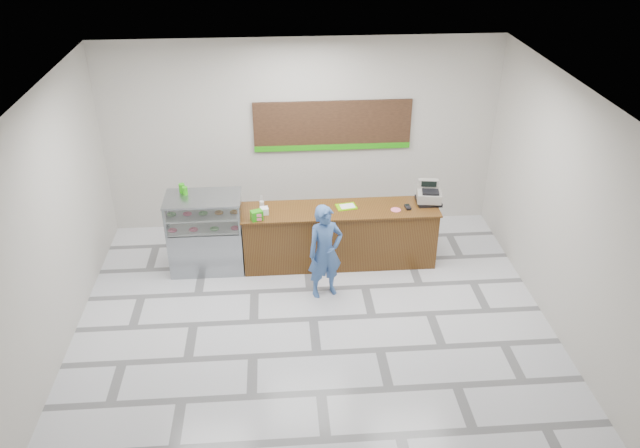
{
  "coord_description": "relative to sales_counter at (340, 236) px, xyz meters",
  "views": [
    {
      "loc": [
        -0.46,
        -7.43,
        5.88
      ],
      "look_at": [
        0.17,
        0.9,
        1.13
      ],
      "focal_mm": 35.0,
      "sensor_mm": 36.0,
      "label": 1
    }
  ],
  "objects": [
    {
      "name": "back_wall",
      "position": [
        -0.55,
        1.45,
        1.23
      ],
      "size": [
        7.0,
        0.0,
        7.0
      ],
      "primitive_type": "plane",
      "rotation": [
        1.57,
        0.0,
        0.0
      ],
      "color": "beige",
      "rests_on": "floor"
    },
    {
      "name": "display_case",
      "position": [
        -2.22,
        -0.0,
        0.16
      ],
      "size": [
        1.22,
        0.72,
        1.33
      ],
      "color": "gray",
      "rests_on": "floor"
    },
    {
      "name": "sales_counter",
      "position": [
        0.0,
        0.0,
        0.0
      ],
      "size": [
        3.26,
        0.76,
        1.03
      ],
      "color": "#5A3815",
      "rests_on": "floor"
    },
    {
      "name": "floor",
      "position": [
        -0.55,
        -1.55,
        -0.52
      ],
      "size": [
        7.0,
        7.0,
        0.0
      ],
      "primitive_type": "plane",
      "color": "silver",
      "rests_on": "ground"
    },
    {
      "name": "straw_cup",
      "position": [
        -1.28,
        0.16,
        0.57
      ],
      "size": [
        0.07,
        0.07,
        0.11
      ],
      "primitive_type": "cylinder",
      "color": "silver",
      "rests_on": "sales_counter"
    },
    {
      "name": "customer",
      "position": [
        -0.32,
        -0.9,
        0.26
      ],
      "size": [
        0.65,
        0.53,
        1.55
      ],
      "primitive_type": "imported",
      "rotation": [
        0.0,
        0.0,
        0.32
      ],
      "color": "#3A5D99",
      "rests_on": "floor"
    },
    {
      "name": "promo_box",
      "position": [
        -1.36,
        -0.27,
        0.6
      ],
      "size": [
        0.22,
        0.18,
        0.16
      ],
      "primitive_type": "cube",
      "rotation": [
        0.0,
        0.0,
        0.36
      ],
      "color": "#25980F",
      "rests_on": "sales_counter"
    },
    {
      "name": "green_cup_right",
      "position": [
        -2.5,
        0.12,
        0.88
      ],
      "size": [
        0.08,
        0.08,
        0.13
      ],
      "primitive_type": "cylinder",
      "color": "#25980F",
      "rests_on": "display_case"
    },
    {
      "name": "napkin_box",
      "position": [
        -1.24,
        -0.07,
        0.57
      ],
      "size": [
        0.15,
        0.15,
        0.11
      ],
      "primitive_type": "cube",
      "rotation": [
        0.0,
        0.0,
        0.14
      ],
      "color": "white",
      "rests_on": "sales_counter"
    },
    {
      "name": "menu_board",
      "position": [
        -0.0,
        1.41,
        1.42
      ],
      "size": [
        2.8,
        0.06,
        0.9
      ],
      "color": "black",
      "rests_on": "back_wall"
    },
    {
      "name": "green_cup_left",
      "position": [
        -2.56,
        0.21,
        0.89
      ],
      "size": [
        0.1,
        0.1,
        0.15
      ],
      "primitive_type": "cylinder",
      "color": "#25980F",
      "rests_on": "display_case"
    },
    {
      "name": "ceiling",
      "position": [
        -0.55,
        -1.55,
        2.98
      ],
      "size": [
        7.0,
        7.0,
        0.0
      ],
      "primitive_type": "plane",
      "rotation": [
        3.14,
        0.0,
        0.0
      ],
      "color": "silver",
      "rests_on": "back_wall"
    },
    {
      "name": "cash_register",
      "position": [
        1.5,
        0.12,
        0.65
      ],
      "size": [
        0.45,
        0.47,
        0.37
      ],
      "rotation": [
        0.0,
        0.0,
        -0.15
      ],
      "color": "black",
      "rests_on": "sales_counter"
    },
    {
      "name": "card_terminal",
      "position": [
        1.12,
        -0.06,
        0.53
      ],
      "size": [
        0.09,
        0.17,
        0.04
      ],
      "primitive_type": "cube",
      "rotation": [
        0.0,
        0.0,
        0.07
      ],
      "color": "black",
      "rests_on": "sales_counter"
    },
    {
      "name": "donut_decal",
      "position": [
        0.91,
        -0.1,
        0.52
      ],
      "size": [
        0.17,
        0.17,
        0.0
      ],
      "primitive_type": "cylinder",
      "color": "pink",
      "rests_on": "sales_counter"
    },
    {
      "name": "serving_tray",
      "position": [
        0.11,
        0.05,
        0.52
      ],
      "size": [
        0.36,
        0.29,
        0.02
      ],
      "rotation": [
        0.0,
        0.0,
        0.17
      ],
      "color": "#6DD300",
      "rests_on": "sales_counter"
    }
  ]
}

